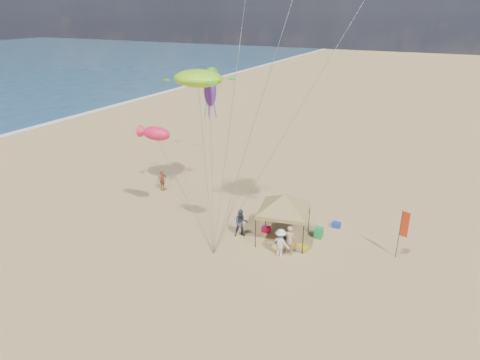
{
  "coord_description": "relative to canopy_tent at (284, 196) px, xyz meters",
  "views": [
    {
      "loc": [
        10.73,
        -17.97,
        13.62
      ],
      "look_at": [
        0.0,
        3.0,
        4.0
      ],
      "focal_mm": 31.4,
      "sensor_mm": 36.0,
      "label": 1
    }
  ],
  "objects": [
    {
      "name": "person_far_a",
      "position": [
        -11.54,
        2.84,
        -2.14
      ],
      "size": [
        0.56,
        1.06,
        1.73
      ],
      "primitive_type": "imported",
      "rotation": [
        0.0,
        0.0,
        1.43
      ],
      "color": "#B35D45",
      "rests_on": "ground"
    },
    {
      "name": "chair_yellow",
      "position": [
        -2.11,
        1.91,
        -2.65
      ],
      "size": [
        0.5,
        0.5,
        0.7
      ],
      "primitive_type": "cube",
      "color": "#E3FF1C",
      "rests_on": "ground"
    },
    {
      "name": "chair_green",
      "position": [
        1.98,
        1.2,
        -2.65
      ],
      "size": [
        0.5,
        0.5,
        0.7
      ],
      "primitive_type": "cube",
      "color": "#188943",
      "rests_on": "ground"
    },
    {
      "name": "beach_cart",
      "position": [
        1.45,
        -0.79,
        -2.8
      ],
      "size": [
        0.9,
        0.5,
        0.24
      ],
      "primitive_type": "cube",
      "color": "gold",
      "rests_on": "ground"
    },
    {
      "name": "feather_flag",
      "position": [
        6.91,
        1.01,
        -0.93
      ],
      "size": [
        0.47,
        0.13,
        3.1
      ],
      "color": "black",
      "rests_on": "ground"
    },
    {
      "name": "bag_orange",
      "position": [
        -1.71,
        3.06,
        -2.82
      ],
      "size": [
        0.54,
        0.69,
        0.36
      ],
      "primitive_type": "cylinder",
      "rotation": [
        0.0,
        1.57,
        1.22
      ],
      "color": "#E1480C",
      "rests_on": "ground"
    },
    {
      "name": "person_near_a",
      "position": [
        0.96,
        -1.42,
        -2.08
      ],
      "size": [
        0.74,
        0.56,
        1.84
      ],
      "primitive_type": "imported",
      "rotation": [
        0.0,
        0.0,
        3.33
      ],
      "color": "tan",
      "rests_on": "ground"
    },
    {
      "name": "cooler_red",
      "position": [
        -1.31,
        0.35,
        -2.81
      ],
      "size": [
        0.54,
        0.38,
        0.38
      ],
      "primitive_type": "cube",
      "color": "#C50F3D",
      "rests_on": "ground"
    },
    {
      "name": "squid_kite",
      "position": [
        -7.47,
        3.9,
        5.24
      ],
      "size": [
        1.19,
        1.19,
        2.38
      ],
      "primitive_type": "ellipsoid",
      "rotation": [
        0.0,
        0.0,
        -0.39
      ],
      "color": "#6327AC",
      "rests_on": "ground"
    },
    {
      "name": "fish_kite",
      "position": [
        -8.1,
        -1.74,
        3.36
      ],
      "size": [
        2.05,
        1.1,
        0.89
      ],
      "primitive_type": "ellipsoid",
      "rotation": [
        0.0,
        0.0,
        -0.05
      ],
      "color": "#FC1E49",
      "rests_on": "ground"
    },
    {
      "name": "turtle_kite",
      "position": [
        -7.1,
        1.78,
        6.37
      ],
      "size": [
        4.15,
        3.74,
        1.14
      ],
      "primitive_type": "ellipsoid",
      "rotation": [
        0.0,
        0.0,
        0.35
      ],
      "color": "#8AEF17",
      "rests_on": "ground"
    },
    {
      "name": "canopy_tent",
      "position": [
        0.0,
        0.0,
        0.0
      ],
      "size": [
        5.73,
        5.73,
        3.6
      ],
      "color": "black",
      "rests_on": "ground"
    },
    {
      "name": "crate_grey",
      "position": [
        1.45,
        -0.97,
        -2.86
      ],
      "size": [
        0.34,
        0.3,
        0.28
      ],
      "primitive_type": "cube",
      "color": "slate",
      "rests_on": "ground"
    },
    {
      "name": "person_near_c",
      "position": [
        0.6,
        -1.94,
        -2.11
      ],
      "size": [
        1.19,
        0.73,
        1.78
      ],
      "primitive_type": "imported",
      "rotation": [
        0.0,
        0.0,
        3.08
      ],
      "color": "silver",
      "rests_on": "ground"
    },
    {
      "name": "person_near_b",
      "position": [
        -2.53,
        -0.88,
        -2.06
      ],
      "size": [
        1.16,
        1.11,
        1.88
      ],
      "primitive_type": "imported",
      "rotation": [
        0.0,
        0.0,
        0.63
      ],
      "color": "#343A47",
      "rests_on": "ground"
    },
    {
      "name": "bag_navy",
      "position": [
        0.05,
        -0.32,
        -2.82
      ],
      "size": [
        0.69,
        0.54,
        0.36
      ],
      "primitive_type": "cylinder",
      "rotation": [
        0.0,
        1.57,
        0.35
      ],
      "color": "black",
      "rests_on": "ground"
    },
    {
      "name": "ground",
      "position": [
        -2.5,
        -4.1,
        -3.0
      ],
      "size": [
        280.0,
        280.0,
        0.0
      ],
      "primitive_type": "plane",
      "color": "tan",
      "rests_on": "ground"
    },
    {
      "name": "cooler_blue",
      "position": [
        2.64,
        3.06,
        -2.81
      ],
      "size": [
        0.54,
        0.38,
        0.38
      ],
      "primitive_type": "cube",
      "color": "#163DBA",
      "rests_on": "ground"
    }
  ]
}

